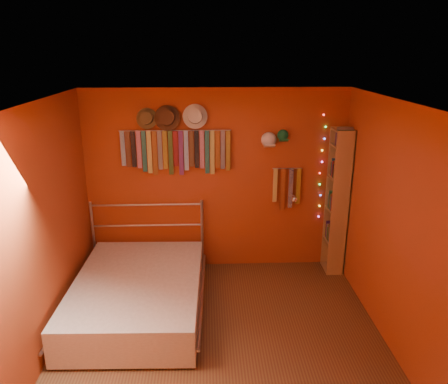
{
  "coord_description": "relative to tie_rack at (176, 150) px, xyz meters",
  "views": [
    {
      "loc": [
        -0.13,
        -3.93,
        2.97
      ],
      "look_at": [
        0.07,
        0.9,
        1.38
      ],
      "focal_mm": 35.0,
      "sensor_mm": 36.0,
      "label": 1
    }
  ],
  "objects": [
    {
      "name": "bed",
      "position": [
        -0.43,
        -1.09,
        -1.47
      ],
      "size": [
        1.58,
        2.12,
        1.01
      ],
      "rotation": [
        0.0,
        0.0,
        -0.03
      ],
      "color": "#B2B2B7",
      "rests_on": "ground"
    },
    {
      "name": "left_wall",
      "position": [
        -1.23,
        -1.68,
        -0.46
      ],
      "size": [
        0.02,
        3.5,
        2.5
      ],
      "primitive_type": "cube",
      "color": "maroon",
      "rests_on": "ground"
    },
    {
      "name": "cap_green",
      "position": [
        1.4,
        0.01,
        0.18
      ],
      "size": [
        0.16,
        0.2,
        0.16
      ],
      "color": "#186E3A",
      "rests_on": "back_wall"
    },
    {
      "name": "back_wall",
      "position": [
        0.52,
        0.07,
        -0.46
      ],
      "size": [
        3.5,
        0.02,
        2.5
      ],
      "primitive_type": "cube",
      "color": "maroon",
      "rests_on": "ground"
    },
    {
      "name": "ceiling",
      "position": [
        0.52,
        -1.68,
        0.79
      ],
      "size": [
        3.5,
        3.5,
        0.02
      ],
      "primitive_type": "cube",
      "color": "white",
      "rests_on": "back_wall"
    },
    {
      "name": "fedora_white",
      "position": [
        0.25,
        -0.03,
        0.44
      ],
      "size": [
        0.32,
        0.17,
        0.31
      ],
      "rotation": [
        1.36,
        0.0,
        0.0
      ],
      "color": "silver",
      "rests_on": "back_wall"
    },
    {
      "name": "tie_rack",
      "position": [
        0.0,
        0.0,
        0.0
      ],
      "size": [
        1.45,
        0.03,
        0.6
      ],
      "color": "#B2B2B7",
      "rests_on": "back_wall"
    },
    {
      "name": "ground",
      "position": [
        0.52,
        -1.68,
        -1.71
      ],
      "size": [
        3.5,
        3.5,
        0.0
      ],
      "primitive_type": "plane",
      "color": "#562F1D",
      "rests_on": "ground"
    },
    {
      "name": "fairy_lights",
      "position": [
        1.94,
        0.03,
        -0.27
      ],
      "size": [
        0.06,
        0.02,
        1.44
      ],
      "color": "#FF3333",
      "rests_on": "back_wall"
    },
    {
      "name": "right_wall",
      "position": [
        2.27,
        -1.68,
        -0.46
      ],
      "size": [
        0.02,
        3.5,
        2.5
      ],
      "primitive_type": "cube",
      "color": "maroon",
      "rests_on": "ground"
    },
    {
      "name": "bookshelf",
      "position": [
        2.18,
        -0.15,
        -0.69
      ],
      "size": [
        0.25,
        0.34,
        2.0
      ],
      "color": "#A57A4A",
      "rests_on": "ground"
    },
    {
      "name": "fedora_olive",
      "position": [
        -0.36,
        -0.03,
        0.42
      ],
      "size": [
        0.27,
        0.15,
        0.27
      ],
      "rotation": [
        1.36,
        0.0,
        0.0
      ],
      "color": "brown",
      "rests_on": "back_wall"
    },
    {
      "name": "fedora_brown",
      "position": [
        -0.1,
        -0.04,
        0.42
      ],
      "size": [
        0.33,
        0.18,
        0.32
      ],
      "rotation": [
        1.36,
        0.0,
        0.0
      ],
      "color": "#4A2D1A",
      "rests_on": "back_wall"
    },
    {
      "name": "small_tie_rack",
      "position": [
        1.48,
        0.0,
        -0.52
      ],
      "size": [
        0.4,
        0.03,
        0.6
      ],
      "color": "#B2B2B7",
      "rests_on": "back_wall"
    },
    {
      "name": "reading_lamp",
      "position": [
        1.54,
        -0.19,
        -0.63
      ],
      "size": [
        0.08,
        0.33,
        0.1
      ],
      "color": "#B2B2B7",
      "rests_on": "back_wall"
    },
    {
      "name": "cap_white",
      "position": [
        1.21,
        0.01,
        0.12
      ],
      "size": [
        0.19,
        0.24,
        0.19
      ],
      "color": "white",
      "rests_on": "back_wall"
    }
  ]
}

